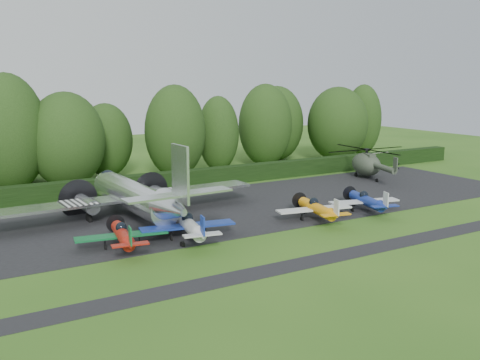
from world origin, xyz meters
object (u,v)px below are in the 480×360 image
light_plane_blue (366,201)px  helicopter (367,162)px  transport_plane (135,196)px  sign_board (379,157)px  light_plane_orange (317,208)px  light_plane_red (123,235)px  light_plane_white (189,225)px

light_plane_blue → helicopter: (12.20, 12.94, 0.89)m
transport_plane → sign_board: 40.39m
light_plane_orange → transport_plane: bearing=139.1°
transport_plane → sign_board: bearing=17.5°
light_plane_red → light_plane_blue: bearing=-10.6°
light_plane_blue → helicopter: size_ratio=0.53×
transport_plane → light_plane_orange: size_ratio=3.38×
light_plane_white → light_plane_blue: (17.93, -0.25, -0.10)m
transport_plane → light_plane_red: (-3.46, -7.17, -1.12)m
light_plane_blue → sign_board: light_plane_blue is taller
transport_plane → light_plane_red: bearing=-112.9°
helicopter → sign_board: helicopter is taller
light_plane_white → helicopter: bearing=12.9°
light_plane_blue → light_plane_orange: bearing=166.3°
light_plane_red → light_plane_white: light_plane_white is taller
helicopter → light_plane_white: bearing=-174.9°
helicopter → sign_board: 8.96m
light_plane_white → light_plane_blue: size_ratio=1.09×
transport_plane → light_plane_blue: 21.14m
transport_plane → light_plane_blue: size_ratio=3.45×
light_plane_orange → light_plane_blue: 5.91m
light_plane_red → light_plane_orange: 17.15m
light_plane_blue → helicopter: helicopter is taller
transport_plane → helicopter: transport_plane is taller
light_plane_red → helicopter: helicopter is taller
light_plane_orange → helicopter: helicopter is taller
light_plane_red → light_plane_white: 5.13m
light_plane_red → sign_board: bearing=13.4°
transport_plane → light_plane_orange: 15.87m
light_plane_red → light_plane_orange: bearing=-11.5°
light_plane_orange → sign_board: light_plane_orange is taller
light_plane_orange → helicopter: bearing=25.0°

